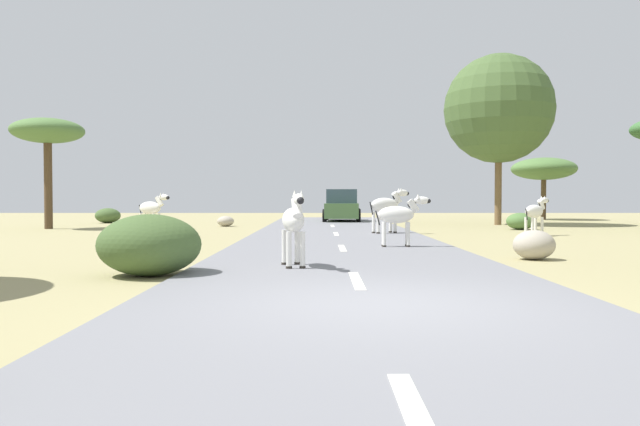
# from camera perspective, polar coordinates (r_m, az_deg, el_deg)

# --- Properties ---
(ground_plane) EXTENTS (90.00, 90.00, 0.00)m
(ground_plane) POSITION_cam_1_polar(r_m,az_deg,el_deg) (7.53, 5.81, -8.84)
(ground_plane) COLOR #998E60
(road) EXTENTS (6.00, 64.00, 0.05)m
(road) POSITION_cam_1_polar(r_m,az_deg,el_deg) (7.51, 4.18, -8.67)
(road) COLOR slate
(road) RESTS_ON ground_plane
(lane_markings) EXTENTS (0.16, 56.00, 0.01)m
(lane_markings) POSITION_cam_1_polar(r_m,az_deg,el_deg) (6.53, 4.87, -9.98)
(lane_markings) COLOR silver
(lane_markings) RESTS_ON road
(zebra_0) EXTENTS (0.57, 1.51, 1.43)m
(zebra_0) POSITION_cam_1_polar(r_m,az_deg,el_deg) (11.23, -2.73, -0.79)
(zebra_0) COLOR silver
(zebra_0) RESTS_ON road
(zebra_1) EXTENTS (1.49, 1.04, 1.54)m
(zebra_1) POSITION_cam_1_polar(r_m,az_deg,el_deg) (24.42, -15.88, 0.41)
(zebra_1) COLOR silver
(zebra_1) RESTS_ON ground_plane
(zebra_2) EXTENTS (1.26, 1.13, 1.42)m
(zebra_2) POSITION_cam_1_polar(r_m,az_deg,el_deg) (22.35, 19.48, 0.10)
(zebra_2) COLOR silver
(zebra_2) RESTS_ON ground_plane
(zebra_3) EXTENTS (1.47, 0.40, 1.39)m
(zebra_3) POSITION_cam_1_polar(r_m,az_deg,el_deg) (16.04, 7.24, -0.22)
(zebra_3) COLOR silver
(zebra_3) RESTS_ON road
(zebra_4) EXTENTS (1.62, 1.10, 1.66)m
(zebra_4) POSITION_cam_1_polar(r_m,az_deg,el_deg) (22.09, 6.09, 0.68)
(zebra_4) COLOR silver
(zebra_4) RESTS_ON road
(car_0) EXTENTS (2.18, 4.42, 1.74)m
(car_0) POSITION_cam_1_polar(r_m,az_deg,el_deg) (33.24, 1.85, 0.62)
(car_0) COLOR #476B38
(car_0) RESTS_ON road
(tree_0) EXTENTS (5.32, 5.32, 8.35)m
(tree_0) POSITION_cam_1_polar(r_m,az_deg,el_deg) (31.17, 16.33, 9.42)
(tree_0) COLOR brown
(tree_0) RESTS_ON ground_plane
(tree_3) EXTENTS (3.85, 3.85, 3.76)m
(tree_3) POSITION_cam_1_polar(r_m,az_deg,el_deg) (38.94, 20.18, 3.92)
(tree_3) COLOR #4C3823
(tree_3) RESTS_ON ground_plane
(tree_5) EXTENTS (3.02, 3.02, 4.73)m
(tree_5) POSITION_cam_1_polar(r_m,az_deg,el_deg) (28.45, -24.62, 6.91)
(tree_5) COLOR #4C3823
(tree_5) RESTS_ON ground_plane
(bush_0) EXTENTS (1.31, 1.18, 0.79)m
(bush_0) POSITION_cam_1_polar(r_m,az_deg,el_deg) (33.62, -19.68, -0.23)
(bush_0) COLOR #425B2D
(bush_0) RESTS_ON ground_plane
(bush_1) EXTENTS (1.14, 1.03, 0.68)m
(bush_1) POSITION_cam_1_polar(r_m,az_deg,el_deg) (20.67, -16.66, -1.37)
(bush_1) COLOR #425B2D
(bush_1) RESTS_ON ground_plane
(bush_2) EXTENTS (1.18, 1.06, 0.71)m
(bush_2) POSITION_cam_1_polar(r_m,az_deg,el_deg) (26.51, 18.21, -0.75)
(bush_2) COLOR #4C7038
(bush_2) RESTS_ON ground_plane
(bush_4) EXTENTS (1.77, 1.59, 1.06)m
(bush_4) POSITION_cam_1_polar(r_m,az_deg,el_deg) (10.77, -16.08, -2.93)
(bush_4) COLOR #425B2D
(bush_4) RESTS_ON ground_plane
(rock_0) EXTENTS (0.60, 0.57, 0.31)m
(rock_0) POSITION_cam_1_polar(r_m,az_deg,el_deg) (13.17, -17.22, -3.79)
(rock_0) COLOR #A89E8C
(rock_0) RESTS_ON ground_plane
(rock_1) EXTENTS (0.90, 0.82, 0.64)m
(rock_1) POSITION_cam_1_polar(r_m,az_deg,el_deg) (13.85, 19.37, -2.86)
(rock_1) COLOR #A89E8C
(rock_1) RESTS_ON ground_plane
(rock_4) EXTENTS (0.78, 0.72, 0.48)m
(rock_4) POSITION_cam_1_polar(r_m,az_deg,el_deg) (28.34, -9.16, -0.78)
(rock_4) COLOR #A89E8C
(rock_4) RESTS_ON ground_plane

